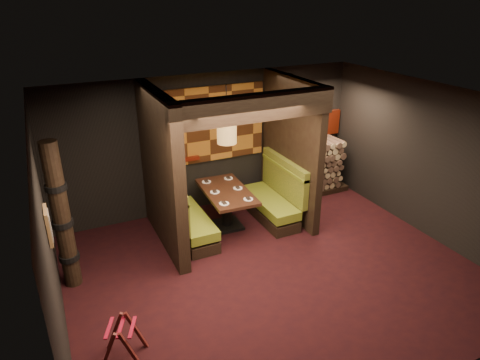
% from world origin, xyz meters
% --- Properties ---
extents(floor, '(6.50, 5.50, 0.02)m').
position_xyz_m(floor, '(0.00, 0.00, -0.01)').
color(floor, black).
rests_on(floor, ground).
extents(ceiling, '(6.50, 5.50, 0.02)m').
position_xyz_m(ceiling, '(0.00, 0.00, 2.86)').
color(ceiling, black).
rests_on(ceiling, ground).
extents(wall_back, '(6.50, 0.02, 2.85)m').
position_xyz_m(wall_back, '(0.00, 2.76, 1.43)').
color(wall_back, black).
rests_on(wall_back, ground).
extents(wall_front, '(6.50, 0.02, 2.85)m').
position_xyz_m(wall_front, '(0.00, -2.76, 1.43)').
color(wall_front, black).
rests_on(wall_front, ground).
extents(wall_left, '(0.02, 5.50, 2.85)m').
position_xyz_m(wall_left, '(-3.26, 0.00, 1.43)').
color(wall_left, black).
rests_on(wall_left, ground).
extents(wall_right, '(0.02, 5.50, 2.85)m').
position_xyz_m(wall_right, '(3.26, 0.00, 1.43)').
color(wall_right, black).
rests_on(wall_right, ground).
extents(partition_left, '(0.20, 2.20, 2.85)m').
position_xyz_m(partition_left, '(-1.35, 1.65, 1.43)').
color(partition_left, black).
rests_on(partition_left, floor).
extents(partition_right, '(0.15, 2.10, 2.85)m').
position_xyz_m(partition_right, '(1.30, 1.70, 1.43)').
color(partition_right, black).
rests_on(partition_right, floor).
extents(header_beam, '(2.85, 0.18, 0.44)m').
position_xyz_m(header_beam, '(-0.02, 0.70, 2.63)').
color(header_beam, black).
rests_on(header_beam, partition_left).
extents(tapa_back_panel, '(2.40, 0.06, 1.55)m').
position_xyz_m(tapa_back_panel, '(-0.02, 2.71, 1.82)').
color(tapa_back_panel, '#B06B23').
rests_on(tapa_back_panel, wall_back).
extents(tapa_side_panel, '(0.04, 1.85, 1.45)m').
position_xyz_m(tapa_side_panel, '(-1.23, 1.82, 1.85)').
color(tapa_side_panel, '#B06B23').
rests_on(tapa_side_panel, partition_left).
extents(lacquer_shelf, '(0.60, 0.12, 0.07)m').
position_xyz_m(lacquer_shelf, '(-0.60, 2.65, 1.18)').
color(lacquer_shelf, '#591308').
rests_on(lacquer_shelf, wall_back).
extents(booth_bench_left, '(0.68, 1.60, 1.14)m').
position_xyz_m(booth_bench_left, '(-0.96, 1.65, 0.40)').
color(booth_bench_left, black).
rests_on(booth_bench_left, floor).
extents(booth_bench_right, '(0.68, 1.60, 1.14)m').
position_xyz_m(booth_bench_right, '(0.93, 1.65, 0.40)').
color(booth_bench_right, black).
rests_on(booth_bench_right, floor).
extents(dining_table, '(0.90, 1.54, 0.79)m').
position_xyz_m(dining_table, '(-0.10, 1.70, 0.56)').
color(dining_table, black).
rests_on(dining_table, floor).
extents(place_settings, '(0.71, 1.23, 0.03)m').
position_xyz_m(place_settings, '(-0.10, 1.70, 0.80)').
color(place_settings, white).
rests_on(place_settings, dining_table).
extents(pendant_lamp, '(0.36, 0.36, 1.08)m').
position_xyz_m(pendant_lamp, '(-0.10, 1.65, 1.99)').
color(pendant_lamp, olive).
rests_on(pendant_lamp, ceiling).
extents(framed_picture, '(0.05, 0.36, 0.46)m').
position_xyz_m(framed_picture, '(-3.22, 0.10, 1.62)').
color(framed_picture, '#9B7345').
rests_on(framed_picture, wall_left).
extents(luggage_rack, '(0.67, 0.59, 0.61)m').
position_xyz_m(luggage_rack, '(-2.63, -0.80, 0.30)').
color(luggage_rack, '#4C1612').
rests_on(luggage_rack, floor).
extents(totem_column, '(0.31, 0.31, 2.40)m').
position_xyz_m(totem_column, '(-3.05, 1.10, 1.19)').
color(totem_column, black).
rests_on(totem_column, floor).
extents(firewood_stack, '(1.73, 0.70, 1.22)m').
position_xyz_m(firewood_stack, '(2.29, 2.35, 0.61)').
color(firewood_stack, black).
rests_on(firewood_stack, floor).
extents(mosaic_header, '(1.83, 0.10, 0.56)m').
position_xyz_m(mosaic_header, '(2.29, 2.68, 1.50)').
color(mosaic_header, maroon).
rests_on(mosaic_header, wall_back).
extents(bay_front_post, '(0.08, 0.08, 2.85)m').
position_xyz_m(bay_front_post, '(1.39, 1.96, 1.43)').
color(bay_front_post, black).
rests_on(bay_front_post, floor).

